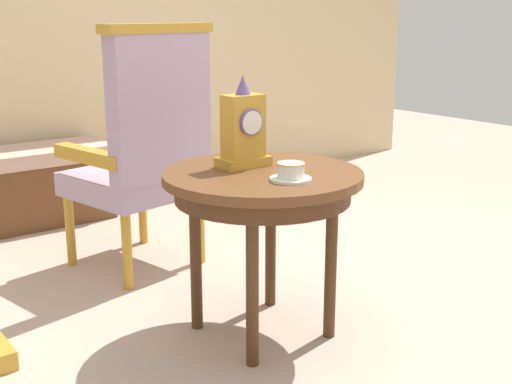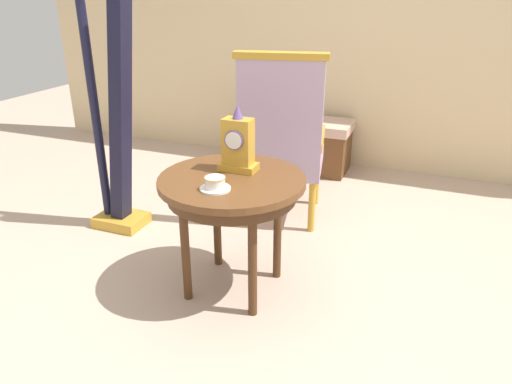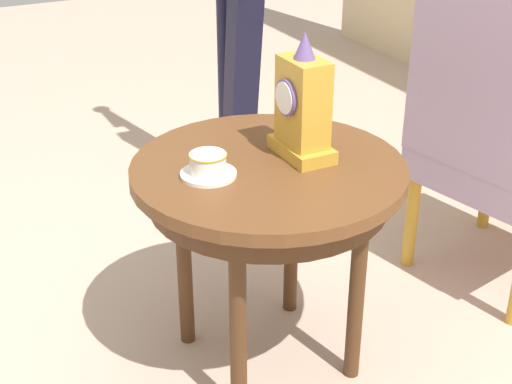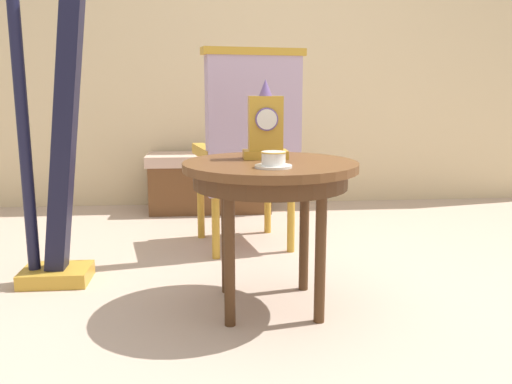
{
  "view_description": "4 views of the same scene",
  "coord_description": "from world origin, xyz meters",
  "px_view_note": "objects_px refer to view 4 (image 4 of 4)",
  "views": [
    {
      "loc": [
        -1.54,
        -1.82,
        1.18
      ],
      "look_at": [
        -0.15,
        0.03,
        0.57
      ],
      "focal_mm": 47.41,
      "sensor_mm": 36.0,
      "label": 1
    },
    {
      "loc": [
        0.8,
        -1.92,
        1.49
      ],
      "look_at": [
        -0.02,
        0.17,
        0.52
      ],
      "focal_mm": 33.57,
      "sensor_mm": 36.0,
      "label": 2
    },
    {
      "loc": [
        1.45,
        -0.78,
        1.45
      ],
      "look_at": [
        -0.12,
        0.03,
        0.55
      ],
      "focal_mm": 52.4,
      "sensor_mm": 36.0,
      "label": 3
    },
    {
      "loc": [
        -0.36,
        -2.13,
        0.93
      ],
      "look_at": [
        -0.15,
        0.15,
        0.49
      ],
      "focal_mm": 37.66,
      "sensor_mm": 36.0,
      "label": 4
    }
  ],
  "objects_px": {
    "side_table": "(270,180)",
    "armchair": "(248,149)",
    "harp": "(53,126)",
    "mantel_clock": "(265,127)",
    "teacup_left": "(273,160)",
    "window_bench": "(210,182)"
  },
  "relations": [
    {
      "from": "side_table",
      "to": "window_bench",
      "type": "relative_size",
      "value": 0.77
    },
    {
      "from": "mantel_clock",
      "to": "window_bench",
      "type": "xyz_separation_m",
      "value": [
        -0.23,
        1.79,
        -0.54
      ]
    },
    {
      "from": "side_table",
      "to": "armchair",
      "type": "xyz_separation_m",
      "value": [
        -0.03,
        0.84,
        0.04
      ]
    },
    {
      "from": "teacup_left",
      "to": "window_bench",
      "type": "xyz_separation_m",
      "value": [
        -0.23,
        2.06,
        -0.44
      ]
    },
    {
      "from": "teacup_left",
      "to": "side_table",
      "type": "bearing_deg",
      "value": 87.3
    },
    {
      "from": "side_table",
      "to": "window_bench",
      "type": "distance_m",
      "value": 1.94
    },
    {
      "from": "armchair",
      "to": "window_bench",
      "type": "bearing_deg",
      "value": 101.51
    },
    {
      "from": "side_table",
      "to": "harp",
      "type": "height_order",
      "value": "harp"
    },
    {
      "from": "mantel_clock",
      "to": "side_table",
      "type": "bearing_deg",
      "value": -84.53
    },
    {
      "from": "side_table",
      "to": "harp",
      "type": "relative_size",
      "value": 0.39
    },
    {
      "from": "harp",
      "to": "mantel_clock",
      "type": "bearing_deg",
      "value": -16.4
    },
    {
      "from": "harp",
      "to": "teacup_left",
      "type": "bearing_deg",
      "value": -29.94
    },
    {
      "from": "side_table",
      "to": "window_bench",
      "type": "bearing_deg",
      "value": 97.24
    },
    {
      "from": "teacup_left",
      "to": "mantel_clock",
      "type": "distance_m",
      "value": 0.29
    },
    {
      "from": "side_table",
      "to": "harp",
      "type": "distance_m",
      "value": 1.06
    },
    {
      "from": "armchair",
      "to": "harp",
      "type": "bearing_deg",
      "value": -154.03
    },
    {
      "from": "side_table",
      "to": "mantel_clock",
      "type": "xyz_separation_m",
      "value": [
        -0.01,
        0.1,
        0.21
      ]
    },
    {
      "from": "mantel_clock",
      "to": "harp",
      "type": "relative_size",
      "value": 0.18
    },
    {
      "from": "mantel_clock",
      "to": "harp",
      "type": "distance_m",
      "value": 1.0
    },
    {
      "from": "teacup_left",
      "to": "window_bench",
      "type": "height_order",
      "value": "teacup_left"
    },
    {
      "from": "side_table",
      "to": "armchair",
      "type": "height_order",
      "value": "armchair"
    },
    {
      "from": "side_table",
      "to": "teacup_left",
      "type": "height_order",
      "value": "teacup_left"
    }
  ]
}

